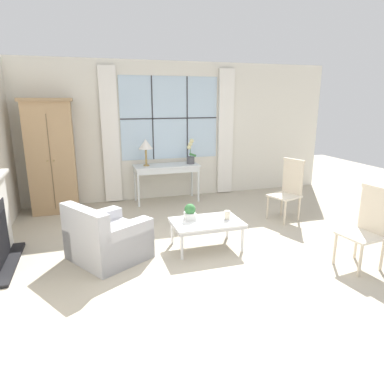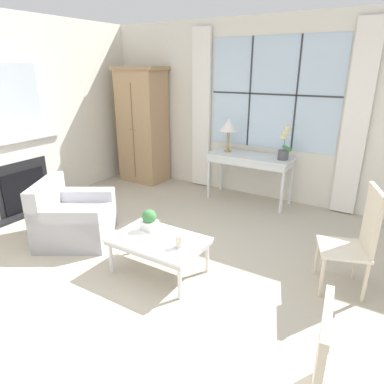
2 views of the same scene
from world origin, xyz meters
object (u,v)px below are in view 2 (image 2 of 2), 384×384
(pillar_candle, at_px, (179,242))
(potted_plant_small, at_px, (149,220))
(armchair_upholstered, at_px, (74,219))
(coffee_table, at_px, (159,242))
(side_chair_wooden, at_px, (358,236))
(fireplace, at_px, (17,167))
(console_table, at_px, (250,160))
(accent_chair_wooden, at_px, (296,380))
(armoire, at_px, (143,126))
(potted_orchid, at_px, (284,147))
(table_lamp, at_px, (229,126))

(pillar_candle, bearing_deg, potted_plant_small, 161.80)
(armchair_upholstered, height_order, coffee_table, armchair_upholstered)
(armchair_upholstered, relative_size, side_chair_wooden, 1.10)
(fireplace, xyz_separation_m, console_table, (2.74, 2.19, -0.01))
(coffee_table, bearing_deg, accent_chair_wooden, -32.86)
(armoire, bearing_deg, fireplace, -105.11)
(armoire, relative_size, side_chair_wooden, 1.95)
(potted_orchid, distance_m, potted_plant_small, 2.47)
(fireplace, bearing_deg, table_lamp, 43.48)
(potted_orchid, distance_m, coffee_table, 2.57)
(armoire, relative_size, pillar_candle, 14.17)
(table_lamp, xyz_separation_m, coffee_table, (0.41, -2.46, -0.83))
(table_lamp, height_order, accent_chair_wooden, table_lamp)
(armchair_upholstered, xyz_separation_m, pillar_candle, (1.66, -0.10, 0.20))
(potted_orchid, xyz_separation_m, accent_chair_wooden, (1.20, -3.55, -0.40))
(table_lamp, bearing_deg, accent_chair_wooden, -59.21)
(fireplace, bearing_deg, potted_orchid, 34.04)
(armoire, xyz_separation_m, table_lamp, (1.74, 0.02, 0.14))
(console_table, bearing_deg, table_lamp, 177.43)
(armoire, bearing_deg, side_chair_wooden, -23.36)
(armchair_upholstered, height_order, accent_chair_wooden, accent_chair_wooden)
(potted_orchid, bearing_deg, armoire, -179.86)
(accent_chair_wooden, bearing_deg, armoire, 137.47)
(armoire, height_order, table_lamp, armoire)
(console_table, bearing_deg, potted_orchid, 0.56)
(armchair_upholstered, bearing_deg, accent_chair_wooden, -20.59)
(armchair_upholstered, distance_m, potted_plant_small, 1.19)
(coffee_table, bearing_deg, potted_plant_small, 150.02)
(armchair_upholstered, bearing_deg, armoire, 108.07)
(coffee_table, xyz_separation_m, pillar_candle, (0.29, -0.04, 0.11))
(side_chair_wooden, bearing_deg, console_table, 136.40)
(console_table, xyz_separation_m, pillar_candle, (0.30, -2.48, -0.22))
(table_lamp, bearing_deg, console_table, -2.57)
(accent_chair_wooden, bearing_deg, coffee_table, 147.14)
(armchair_upholstered, relative_size, accent_chair_wooden, 1.14)
(potted_orchid, bearing_deg, console_table, -179.44)
(armchair_upholstered, relative_size, potted_plant_small, 5.02)
(console_table, distance_m, pillar_candle, 2.51)
(fireplace, xyz_separation_m, armchair_upholstered, (1.37, -0.19, -0.43))
(console_table, height_order, potted_plant_small, console_table)
(potted_orchid, bearing_deg, fireplace, -145.96)
(console_table, distance_m, potted_plant_small, 2.33)
(potted_plant_small, bearing_deg, table_lamp, 94.92)
(potted_orchid, distance_m, accent_chair_wooden, 3.77)
(potted_orchid, bearing_deg, pillar_candle, -95.12)
(side_chair_wooden, bearing_deg, armchair_upholstered, -167.63)
(armchair_upholstered, xyz_separation_m, side_chair_wooden, (3.15, 0.69, 0.31))
(fireplace, height_order, armoire, fireplace)
(fireplace, relative_size, coffee_table, 2.23)
(table_lamp, distance_m, side_chair_wooden, 2.85)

